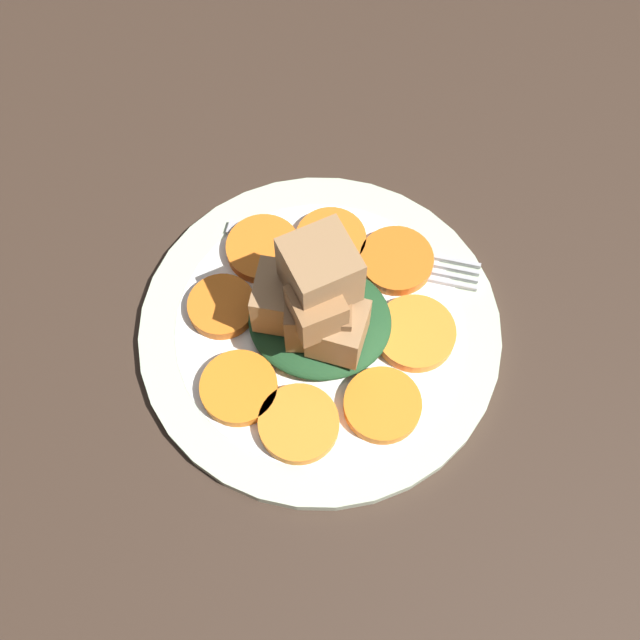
# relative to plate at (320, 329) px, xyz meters

# --- Properties ---
(table_slab) EXTENTS (1.20, 1.20, 0.02)m
(table_slab) POSITION_rel_plate_xyz_m (0.00, 0.00, -0.02)
(table_slab) COLOR #38281E
(table_slab) RESTS_ON ground
(plate) EXTENTS (0.27, 0.27, 0.01)m
(plate) POSITION_rel_plate_xyz_m (0.00, 0.00, 0.00)
(plate) COLOR beige
(plate) RESTS_ON table_slab
(carrot_slice_0) EXTENTS (0.06, 0.06, 0.01)m
(carrot_slice_0) POSITION_rel_plate_xyz_m (0.05, -0.06, 0.01)
(carrot_slice_0) COLOR orange
(carrot_slice_0) RESTS_ON plate
(carrot_slice_1) EXTENTS (0.05, 0.05, 0.01)m
(carrot_slice_1) POSITION_rel_plate_xyz_m (0.07, -0.01, 0.01)
(carrot_slice_1) COLOR orange
(carrot_slice_1) RESTS_ON plate
(carrot_slice_2) EXTENTS (0.06, 0.06, 0.01)m
(carrot_slice_2) POSITION_rel_plate_xyz_m (0.05, 0.06, 0.01)
(carrot_slice_2) COLOR orange
(carrot_slice_2) RESTS_ON plate
(carrot_slice_3) EXTENTS (0.06, 0.06, 0.01)m
(carrot_slice_3) POSITION_rel_plate_xyz_m (0.01, 0.08, 0.01)
(carrot_slice_3) COLOR orange
(carrot_slice_3) RESTS_ON plate
(carrot_slice_4) EXTENTS (0.06, 0.06, 0.01)m
(carrot_slice_4) POSITION_rel_plate_xyz_m (-0.05, 0.06, 0.01)
(carrot_slice_4) COLOR orange
(carrot_slice_4) RESTS_ON plate
(carrot_slice_5) EXTENTS (0.06, 0.06, 0.01)m
(carrot_slice_5) POSITION_rel_plate_xyz_m (-0.07, -0.00, 0.01)
(carrot_slice_5) COLOR orange
(carrot_slice_5) RESTS_ON plate
(carrot_slice_6) EXTENTS (0.06, 0.06, 0.01)m
(carrot_slice_6) POSITION_rel_plate_xyz_m (-0.05, -0.06, 0.01)
(carrot_slice_6) COLOR orange
(carrot_slice_6) RESTS_ON plate
(carrot_slice_7) EXTENTS (0.05, 0.05, 0.01)m
(carrot_slice_7) POSITION_rel_plate_xyz_m (0.00, -0.07, 0.01)
(carrot_slice_7) COLOR orange
(carrot_slice_7) RESTS_ON plate
(center_pile) EXTENTS (0.11, 0.09, 0.11)m
(center_pile) POSITION_rel_plate_xyz_m (0.00, 0.00, 0.04)
(center_pile) COLOR #1E4723
(center_pile) RESTS_ON plate
(fork) EXTENTS (0.20, 0.04, 0.00)m
(fork) POSITION_rel_plate_xyz_m (-0.02, -0.06, 0.01)
(fork) COLOR #B2B2B7
(fork) RESTS_ON plate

